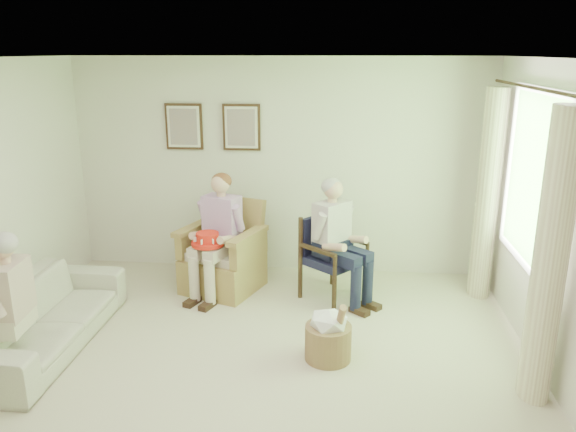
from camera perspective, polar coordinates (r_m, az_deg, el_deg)
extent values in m
plane|color=beige|center=(4.77, -4.77, -17.47)|extent=(5.50, 5.50, 0.00)
cube|color=silver|center=(6.81, -0.86, 4.98)|extent=(5.00, 0.04, 2.60)
cube|color=white|center=(3.96, -5.69, 15.56)|extent=(5.00, 5.50, 0.02)
cube|color=#2D6B23|center=(5.47, 23.75, 3.39)|extent=(0.02, 1.40, 1.50)
cube|color=white|center=(5.37, 24.62, 11.52)|extent=(0.04, 1.52, 0.06)
cube|color=white|center=(5.68, 22.75, -4.29)|extent=(0.04, 1.52, 0.06)
cylinder|color=#382114|center=(5.34, 23.71, 11.82)|extent=(0.03, 2.50, 0.03)
cylinder|color=beige|center=(4.64, 25.09, -4.11)|extent=(0.34, 0.34, 2.30)
cylinder|color=beige|center=(6.44, 19.61, 1.96)|extent=(0.34, 0.34, 2.30)
cube|color=#382114|center=(6.93, -10.51, 8.93)|extent=(0.45, 0.03, 0.55)
cube|color=silver|center=(6.91, -10.56, 8.91)|extent=(0.39, 0.01, 0.49)
cube|color=tan|center=(6.90, -10.58, 8.90)|extent=(0.33, 0.01, 0.43)
cube|color=#382114|center=(6.77, -4.74, 8.97)|extent=(0.45, 0.03, 0.55)
cube|color=silver|center=(6.75, -4.77, 8.95)|extent=(0.39, 0.01, 0.49)
cube|color=tan|center=(6.74, -4.78, 8.94)|extent=(0.33, 0.01, 0.43)
cube|color=#A7894F|center=(6.53, -6.62, -5.74)|extent=(0.76, 0.75, 0.40)
cube|color=beige|center=(6.41, -6.75, -3.78)|extent=(0.59, 0.57, 0.10)
cube|color=#A7894F|center=(6.65, -6.20, -0.52)|extent=(0.71, 0.22, 0.60)
cube|color=#A7894F|center=(6.49, -9.78, -2.69)|extent=(0.10, 0.69, 0.29)
cube|color=#A7894F|center=(6.34, -3.60, -2.93)|extent=(0.10, 0.69, 0.29)
cylinder|color=black|center=(6.08, 2.00, -7.40)|extent=(0.05, 0.05, 0.39)
cylinder|color=black|center=(6.08, 7.12, -7.55)|extent=(0.05, 0.05, 0.39)
cylinder|color=black|center=(6.54, 2.30, -5.63)|extent=(0.05, 0.05, 0.39)
cylinder|color=black|center=(6.54, 7.03, -5.77)|extent=(0.05, 0.05, 0.39)
cube|color=#181936|center=(6.21, 4.67, -4.51)|extent=(0.52, 0.50, 0.09)
cube|color=#181936|center=(6.36, 4.77, -1.69)|extent=(0.48, 0.06, 0.45)
imported|color=beige|center=(5.73, -23.57, -9.37)|extent=(2.01, 0.79, 0.59)
cube|color=beige|center=(6.36, -6.79, -2.45)|extent=(0.40, 0.26, 0.16)
cube|color=#CD98D8|center=(6.30, -6.84, 0.02)|extent=(0.39, 0.24, 0.46)
sphere|color=#DDAD8E|center=(6.19, -6.97, 3.28)|extent=(0.21, 0.21, 0.21)
ellipsoid|color=brown|center=(6.21, -6.93, 3.56)|extent=(0.22, 0.22, 0.18)
cube|color=beige|center=(6.20, -8.11, -3.50)|extent=(0.14, 0.44, 0.13)
cube|color=beige|center=(6.16, -6.30, -3.58)|extent=(0.14, 0.44, 0.13)
cylinder|color=beige|center=(6.12, -8.45, -6.55)|extent=(0.12, 0.12, 0.51)
cylinder|color=beige|center=(6.08, -6.61, -6.65)|extent=(0.12, 0.12, 0.51)
cube|color=#1A1D39|center=(6.16, 4.70, -3.15)|extent=(0.40, 0.26, 0.16)
cube|color=silver|center=(6.09, 4.76, -0.61)|extent=(0.39, 0.24, 0.46)
sphere|color=#DDAD8E|center=(5.98, 4.85, 2.75)|extent=(0.21, 0.21, 0.21)
ellipsoid|color=#B7B2AD|center=(6.00, 4.86, 3.04)|extent=(0.22, 0.22, 0.18)
cube|color=#1A1D39|center=(5.97, 3.68, -4.28)|extent=(0.14, 0.44, 0.13)
cube|color=#1A1D39|center=(5.97, 5.60, -4.34)|extent=(0.14, 0.44, 0.13)
cylinder|color=#1A1D39|center=(5.89, 3.56, -7.40)|extent=(0.12, 0.12, 0.49)
cylinder|color=#1A1D39|center=(5.89, 5.52, -7.46)|extent=(0.12, 0.12, 0.49)
cube|color=beige|center=(5.26, -26.41, -9.38)|extent=(0.42, 0.26, 0.16)
cube|color=#C5AA99|center=(5.17, -26.69, -6.49)|extent=(0.41, 0.24, 0.46)
ellipsoid|color=#B7B2AD|center=(5.06, -27.17, -2.28)|extent=(0.22, 0.22, 0.18)
cube|color=beige|center=(5.07, -26.66, -11.05)|extent=(0.14, 0.44, 0.13)
cylinder|color=red|center=(6.12, -8.15, -2.77)|extent=(0.35, 0.35, 0.04)
cylinder|color=red|center=(6.11, -8.18, -2.24)|extent=(0.24, 0.24, 0.12)
cube|color=white|center=(6.08, -7.00, -2.28)|extent=(0.04, 0.01, 0.05)
cube|color=white|center=(6.18, -7.24, -1.97)|extent=(0.03, 0.04, 0.05)
cube|color=white|center=(6.23, -8.16, -1.86)|extent=(0.02, 0.05, 0.05)
cube|color=white|center=(6.18, -9.10, -2.03)|extent=(0.04, 0.03, 0.05)
cube|color=white|center=(6.08, -9.36, -2.36)|extent=(0.04, 0.03, 0.05)
cube|color=white|center=(6.00, -8.72, -2.61)|extent=(0.02, 0.05, 0.05)
cube|color=white|center=(5.99, -7.66, -2.57)|extent=(0.03, 0.04, 0.05)
cylinder|color=tan|center=(5.13, 4.10, -12.67)|extent=(0.46, 0.46, 0.32)
ellipsoid|color=white|center=(5.03, 4.15, -10.60)|extent=(0.37, 0.37, 0.22)
cylinder|color=#A57F56|center=(4.99, 5.21, -10.88)|extent=(0.16, 0.30, 0.48)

